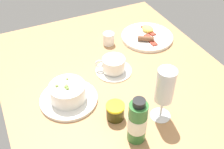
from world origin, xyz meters
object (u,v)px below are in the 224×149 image
object	(u,v)px
jam_jar	(115,111)
breakfast_plate	(147,36)
wine_glass	(165,88)
sauce_bottle_green	(137,122)
porridge_bowl	(68,94)
coffee_cup	(113,65)
creamer_jug	(108,39)

from	to	relation	value
jam_jar	breakfast_plate	bearing A→B (deg)	137.11
wine_glass	sauce_bottle_green	size ratio (longest dim) A/B	1.19
sauce_bottle_green	breakfast_plate	size ratio (longest dim) A/B	0.70
porridge_bowl	wine_glass	xyz separation A→B (cm)	(19.45, 24.95, 9.28)
porridge_bowl	coffee_cup	xyz separation A→B (cm)	(-7.76, 20.86, -0.48)
wine_glass	sauce_bottle_green	bearing A→B (deg)	-69.73
coffee_cup	creamer_jug	world-z (taller)	coffee_cup
coffee_cup	wine_glass	distance (cm)	29.20
jam_jar	creamer_jug	bearing A→B (deg)	158.22
porridge_bowl	sauce_bottle_green	xyz separation A→B (cm)	(23.70, 13.46, 4.16)
coffee_cup	creamer_jug	size ratio (longest dim) A/B	2.38
porridge_bowl	coffee_cup	distance (cm)	22.26
coffee_cup	wine_glass	bearing A→B (deg)	8.54
sauce_bottle_green	creamer_jug	bearing A→B (deg)	164.68
wine_glass	porridge_bowl	bearing A→B (deg)	-127.95
creamer_jug	breakfast_plate	distance (cm)	18.16
porridge_bowl	breakfast_plate	distance (cm)	50.04
jam_jar	breakfast_plate	xyz separation A→B (cm)	(-36.04, 33.49, -1.93)
porridge_bowl	sauce_bottle_green	bearing A→B (deg)	29.60
jam_jar	sauce_bottle_green	size ratio (longest dim) A/B	0.37
porridge_bowl	sauce_bottle_green	size ratio (longest dim) A/B	1.23
jam_jar	sauce_bottle_green	distance (cm)	11.18
creamer_jug	sauce_bottle_green	world-z (taller)	sauce_bottle_green
wine_glass	jam_jar	xyz separation A→B (cm)	(-5.72, -13.70, -9.69)
creamer_jug	wine_glass	world-z (taller)	wine_glass
coffee_cup	breakfast_plate	xyz separation A→B (cm)	(-14.55, 23.87, -1.85)
coffee_cup	jam_jar	size ratio (longest dim) A/B	2.34
porridge_bowl	jam_jar	bearing A→B (deg)	39.31
wine_glass	coffee_cup	bearing A→B (deg)	-171.46
breakfast_plate	jam_jar	bearing A→B (deg)	-42.89
wine_glass	breakfast_plate	distance (cm)	47.65
coffee_cup	sauce_bottle_green	bearing A→B (deg)	-13.24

